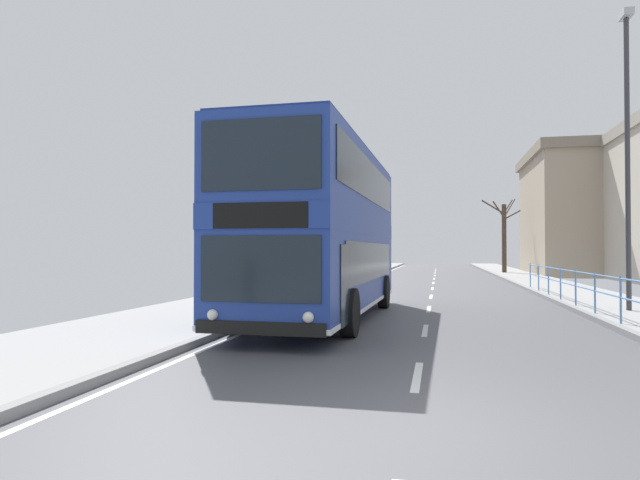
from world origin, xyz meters
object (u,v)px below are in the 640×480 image
background_building_00 (628,212)px  street_lamp_far_side (627,138)px  bare_tree_far_00 (504,235)px  double_decker_bus_main (324,231)px

background_building_00 → street_lamp_far_side: bearing=-106.9°
bare_tree_far_00 → background_building_00: (8.84, -0.11, 1.65)m
double_decker_bus_main → street_lamp_far_side: bearing=17.9°
double_decker_bus_main → background_building_00: 35.06m
double_decker_bus_main → background_building_00: (16.80, 30.69, 2.34)m
street_lamp_far_side → bare_tree_far_00: street_lamp_far_side is taller
street_lamp_far_side → bare_tree_far_00: (-0.34, 28.12, -2.00)m
double_decker_bus_main → street_lamp_far_side: (8.31, 2.68, 2.69)m
bare_tree_far_00 → background_building_00: bearing=-0.7°
bare_tree_far_00 → street_lamp_far_side: bearing=-89.3°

